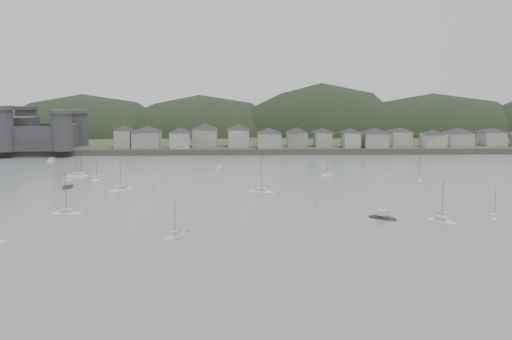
{
  "coord_description": "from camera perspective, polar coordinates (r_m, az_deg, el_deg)",
  "views": [
    {
      "loc": [
        -5.69,
        -108.15,
        32.0
      ],
      "look_at": [
        0.0,
        75.0,
        6.0
      ],
      "focal_mm": 39.09,
      "sensor_mm": 36.0,
      "label": 1
    }
  ],
  "objects": [
    {
      "name": "forested_ridge",
      "position": [
        380.17,
        -0.18,
        1.54
      ],
      "size": [
        851.55,
        103.94,
        102.57
      ],
      "color": "black",
      "rests_on": "ground"
    },
    {
      "name": "moored_fleet",
      "position": [
        172.93,
        -2.16,
        -2.53
      ],
      "size": [
        248.0,
        178.24,
        13.53
      ],
      "color": "silver",
      "rests_on": "ground"
    },
    {
      "name": "motor_launch_far",
      "position": [
        197.6,
        -18.69,
        -1.59
      ],
      "size": [
        3.99,
        9.17,
        4.11
      ],
      "rotation": [
        0.0,
        0.0,
        3.23
      ],
      "color": "black",
      "rests_on": "ground"
    },
    {
      "name": "far_shore_land",
      "position": [
        404.34,
        -0.97,
        3.75
      ],
      "size": [
        900.0,
        250.0,
        3.0
      ],
      "primitive_type": "cube",
      "color": "#383D2D",
      "rests_on": "ground"
    },
    {
      "name": "waterfront_town",
      "position": [
        297.79,
        9.14,
        3.48
      ],
      "size": [
        451.48,
        28.46,
        12.92
      ],
      "color": "gray",
      "rests_on": "far_shore_land"
    },
    {
      "name": "castle",
      "position": [
        310.52,
        -23.42,
        3.53
      ],
      "size": [
        66.0,
        43.0,
        20.0
      ],
      "color": "#333336",
      "rests_on": "far_shore_land"
    },
    {
      "name": "motor_launch_near",
      "position": [
        145.11,
        12.82,
        -4.75
      ],
      "size": [
        7.78,
        6.74,
        3.83
      ],
      "rotation": [
        0.0,
        0.0,
        0.94
      ],
      "color": "black",
      "rests_on": "ground"
    },
    {
      "name": "ground",
      "position": [
        112.93,
        1.19,
        -8.39
      ],
      "size": [
        900.0,
        900.0,
        0.0
      ],
      "primitive_type": "plane",
      "color": "slate",
      "rests_on": "ground"
    },
    {
      "name": "mooring_buoys",
      "position": [
        165.47,
        0.84,
        -3.02
      ],
      "size": [
        192.69,
        140.08,
        0.7
      ],
      "color": "#CB8943",
      "rests_on": "ground"
    }
  ]
}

